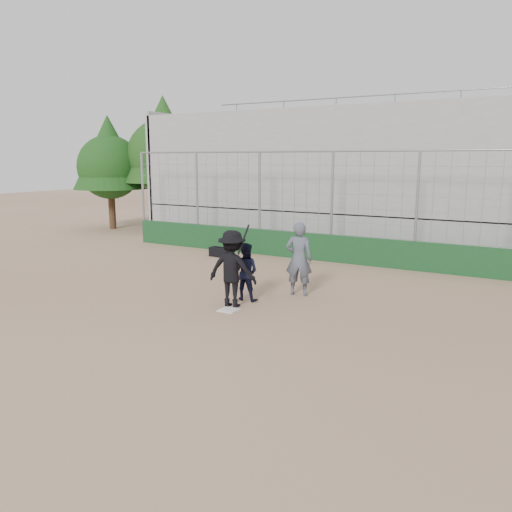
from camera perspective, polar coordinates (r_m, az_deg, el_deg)
The scene contains 10 objects.
ground at distance 12.57m, azimuth -3.15°, elevation -6.22°, with size 90.00×90.00×0.00m, color #815E46.
home_plate at distance 12.57m, azimuth -3.16°, elevation -6.17°, with size 0.44×0.44×0.02m, color white.
backstop at distance 18.50m, azimuth 8.56°, elevation 2.30°, with size 18.10×0.25×4.04m.
bleachers at distance 23.00m, azimuth 13.18°, elevation 8.74°, with size 20.25×6.70×6.98m.
tree_left at distance 27.42m, azimuth -10.46°, elevation 12.23°, with size 4.48×4.48×7.00m.
tree_right at distance 28.00m, azimuth -16.42°, elevation 10.65°, with size 3.84×3.84×6.00m.
batter_at_plate at distance 12.66m, azimuth -2.74°, elevation -1.47°, with size 1.37×0.91×2.10m.
catcher_crouched at distance 13.31m, azimuth -1.21°, elevation -2.86°, with size 0.76×0.60×1.07m.
umpire at distance 13.78m, azimuth 4.91°, elevation -0.74°, with size 0.75×0.49×1.85m, color #4E5563.
equipment_bag at distance 19.35m, azimuth -4.13°, elevation 0.45°, with size 0.88×0.44×0.40m.
Camera 1 is at (6.49, -10.10, 3.72)m, focal length 35.00 mm.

